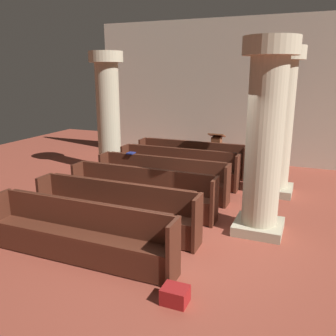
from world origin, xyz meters
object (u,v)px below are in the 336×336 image
Objects in this scene: pillar_far_side at (108,111)px; hymn_book at (131,153)px; pew_row_4 at (116,207)px; pew_row_0 at (191,157)px; pew_row_2 at (162,176)px; pillar_aisle_side at (279,120)px; lectern at (216,153)px; pew_row_5 at (80,231)px; pew_row_3 at (142,190)px; pillar_aisle_rear at (265,136)px; kneeler_box_red at (175,295)px; pew_row_1 at (178,166)px.

pillar_far_side is 16.69× the size of hymn_book.
pew_row_4 is 0.93× the size of pillar_far_side.
pew_row_0 is 2.21m from hymn_book.
pew_row_2 is 2.15m from pew_row_4.
pillar_aisle_side is 3.17× the size of lectern.
pew_row_0 is at bearing 14.27° from pillar_far_side.
pew_row_5 is 6.33m from lectern.
hymn_book is (1.44, -1.36, -0.85)m from pillar_far_side.
pew_row_5 is at bearing -94.36° from lectern.
hymn_book is at bearing 126.09° from pew_row_3.
pew_row_3 is (0.00, -1.07, 0.00)m from pew_row_2.
pillar_aisle_side reaches higher than hymn_book.
pew_row_3 is 1.00× the size of pew_row_4.
lectern is 3.27m from hymn_book.
pew_row_0 is at bearing 90.00° from pew_row_3.
pew_row_0 is 1.00× the size of pew_row_5.
pew_row_4 is 2.93m from pillar_aisle_rear.
pillar_far_side reaches higher than pew_row_4.
pew_row_2 is 3.22m from pew_row_5.
pew_row_0 is at bearing 160.00° from pillar_aisle_side.
pew_row_2 is at bearing 115.53° from kneeler_box_red.
pillar_aisle_side is 2.36m from pillar_aisle_rear.
hymn_book reaches higher than pew_row_1.
pillar_aisle_side reaches higher than pew_row_4.
pew_row_4 is 1.07m from pew_row_5.
pillar_aisle_rear is 10.24× the size of kneeler_box_red.
pillar_aisle_side is 16.69× the size of hymn_book.
pew_row_4 and pew_row_5 have the same top height.
pew_row_1 is at bearing 90.00° from pew_row_4.
hymn_book reaches higher than pew_row_5.
pew_row_5 is 0.93× the size of pillar_aisle_rear.
pillar_aisle_side reaches higher than pew_row_0.
pew_row_0 is 15.48× the size of hymn_book.
pew_row_2 is at bearing -152.28° from pillar_aisle_side.
pillar_aisle_side reaches higher than pew_row_3.
pillar_aisle_rear is at bearing -20.96° from hymn_book.
pew_row_0 is 2.94× the size of lectern.
hymn_book reaches higher than pew_row_4.
lectern is at bearing 64.32° from hymn_book.
pew_row_5 is at bearing -118.27° from pillar_aisle_side.
pillar_aisle_side reaches higher than kneeler_box_red.
lectern is at bearing 63.14° from pew_row_0.
hymn_book reaches higher than pew_row_0.
pew_row_4 is at bearing -90.00° from pew_row_0.
pew_row_1 is 1.07m from pew_row_2.
pillar_aisle_side is 1.00× the size of pillar_aisle_rear.
hymn_book is (-3.33, -1.08, -0.85)m from pillar_aisle_side.
pew_row_0 is at bearing 126.71° from pillar_aisle_rear.
hymn_book is 4.76m from kneeler_box_red.
pew_row_3 is 0.93× the size of pillar_aisle_rear.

